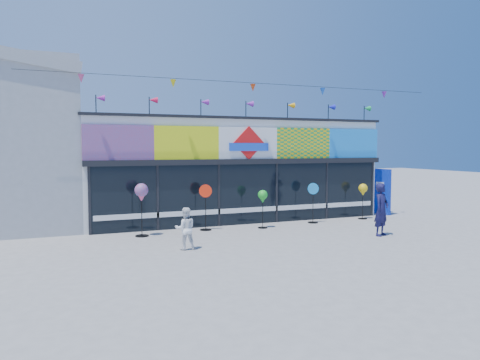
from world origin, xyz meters
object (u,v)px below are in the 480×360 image
blue_sign (381,191)px  spinner_4 (363,191)px  spinner_1 (206,206)px  adult_man (382,210)px  spinner_3 (313,202)px  spinner_0 (141,194)px  child (185,229)px  spinner_2 (263,198)px

blue_sign → spinner_4: 1.89m
spinner_1 → adult_man: adult_man is taller
spinner_4 → adult_man: adult_man is taller
spinner_3 → spinner_0: bearing=-178.1°
blue_sign → adult_man: blue_sign is taller
spinner_4 → spinner_1: bearing=-179.9°
spinner_3 → child: 6.50m
blue_sign → adult_man: 5.33m
blue_sign → spinner_1: bearing=-179.1°
spinner_3 → adult_man: size_ratio=0.89×
spinner_3 → child: bearing=-155.3°
blue_sign → spinner_3: bearing=-171.9°
spinner_0 → spinner_3: (6.67, 0.22, -0.58)m
blue_sign → spinner_4: size_ratio=1.37×
spinner_3 → spinner_4: size_ratio=1.07×
spinner_1 → spinner_2: (2.05, -0.38, 0.26)m
spinner_3 → blue_sign: bearing=13.2°
spinner_0 → spinner_4: (9.08, 0.30, -0.24)m
spinner_1 → spinner_2: spinner_1 is taller
spinner_4 → spinner_2: bearing=-175.3°
blue_sign → spinner_1: 8.48m
blue_sign → spinner_2: size_ratio=1.43×
spinner_1 → child: size_ratio=1.33×
spinner_3 → spinner_4: 2.44m
adult_man → child: (-6.60, 0.45, -0.27)m
blue_sign → spinner_2: 6.51m
spinner_1 → spinner_0: bearing=-172.9°
spinner_0 → blue_sign: bearing=6.2°
spinner_2 → spinner_3: spinner_3 is taller
spinner_2 → spinner_0: bearing=178.7°
spinner_0 → child: size_ratio=1.44×
child → adult_man: bearing=-175.1°
spinner_4 → blue_sign: bearing=27.9°
blue_sign → child: (-9.97, -3.67, -0.39)m
spinner_3 → adult_man: (0.70, -3.16, 0.05)m
child → spinner_3: bearing=-146.5°
spinner_2 → spinner_4: 4.74m
spinner_0 → spinner_2: 4.37m
spinner_3 → adult_man: adult_man is taller
spinner_0 → spinner_3: size_ratio=1.13×
spinner_0 → spinner_2: (4.36, -0.10, -0.29)m
spinner_1 → spinner_3: (4.36, -0.07, -0.04)m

